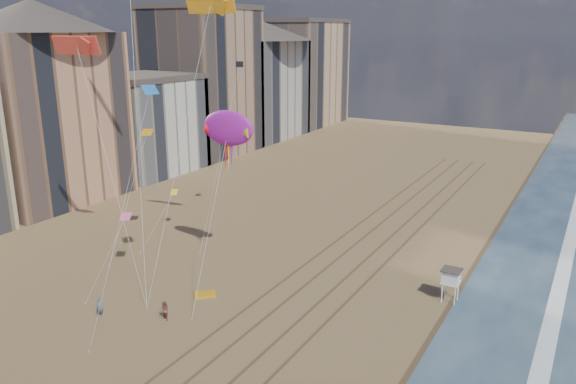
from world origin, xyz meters
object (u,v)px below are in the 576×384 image
object	(u,v)px
show_kite	(228,129)
lifeguard_stand	(451,277)
grounded_kite	(205,294)
kite_flyer_b	(165,311)
kite_flyer_a	(100,307)

from	to	relation	value
show_kite	lifeguard_stand	bearing A→B (deg)	12.30
grounded_kite	show_kite	bearing A→B (deg)	59.62
grounded_kite	kite_flyer_b	world-z (taller)	kite_flyer_b
kite_flyer_a	kite_flyer_b	size ratio (longest dim) A/B	1.00
grounded_kite	show_kite	world-z (taller)	show_kite
lifeguard_stand	grounded_kite	size ratio (longest dim) A/B	1.64
lifeguard_stand	grounded_kite	xyz separation A→B (m)	(-20.55, -10.34, -2.35)
kite_flyer_b	kite_flyer_a	bearing A→B (deg)	-141.21
lifeguard_stand	kite_flyer_a	size ratio (longest dim) A/B	1.77
lifeguard_stand	kite_flyer_b	distance (m)	26.06
kite_flyer_b	grounded_kite	bearing A→B (deg)	104.78
kite_flyer_a	kite_flyer_b	distance (m)	5.88
show_kite	kite_flyer_b	world-z (taller)	show_kite
lifeguard_stand	show_kite	size ratio (longest dim) A/B	0.17
show_kite	kite_flyer_b	size ratio (longest dim) A/B	10.19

